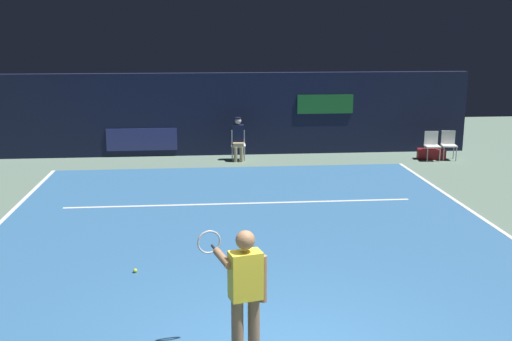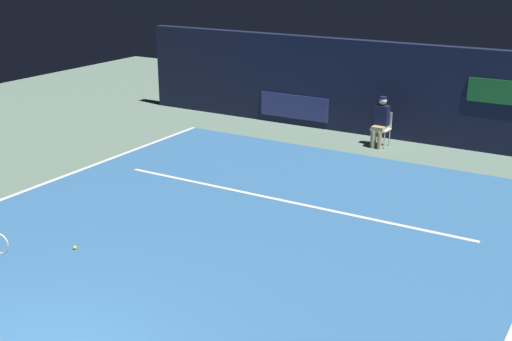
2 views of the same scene
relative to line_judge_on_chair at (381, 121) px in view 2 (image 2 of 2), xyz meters
name	(u,v)px [view 2 (image 2 of 2)]	position (x,y,z in m)	size (l,w,h in m)	color
ground_plane	(229,237)	(-0.27, -6.89, -0.69)	(30.86, 30.86, 0.00)	slate
court_surface	(229,236)	(-0.27, -6.89, -0.68)	(10.18, 11.79, 0.01)	#336699
line_sideline_right	(35,187)	(-5.31, -6.89, -0.67)	(0.10, 11.79, 0.01)	white
line_service	(283,201)	(-0.27, -4.83, -0.67)	(7.94, 0.10, 0.01)	white
back_wall	(386,90)	(-0.27, 0.97, 0.61)	(15.53, 0.33, 2.60)	#141933
line_judge_on_chair	(381,121)	(0.00, 0.00, 0.00)	(0.46, 0.54, 1.32)	white
tennis_ball	(75,248)	(-2.25, -8.72, -0.64)	(0.07, 0.07, 0.07)	#CCE033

